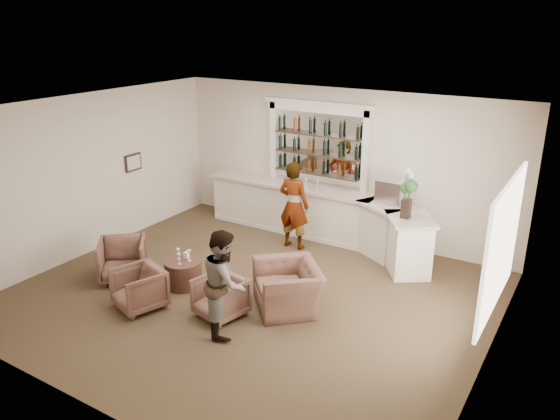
# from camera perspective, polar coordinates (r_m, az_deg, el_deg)

# --- Properties ---
(ground) EXTENTS (8.00, 8.00, 0.00)m
(ground) POSITION_cam_1_polar(r_m,az_deg,el_deg) (9.90, -3.09, -8.93)
(ground) COLOR #4F3C27
(ground) RESTS_ON ground
(room_shell) EXTENTS (8.04, 7.02, 3.32)m
(room_shell) POSITION_cam_1_polar(r_m,az_deg,el_deg) (9.51, -0.10, 5.07)
(room_shell) COLOR beige
(room_shell) RESTS_ON ground
(bar_counter) EXTENTS (5.72, 1.80, 1.14)m
(bar_counter) POSITION_cam_1_polar(r_m,az_deg,el_deg) (12.09, 4.30, -0.52)
(bar_counter) COLOR white
(bar_counter) RESTS_ON ground
(back_bar_alcove) EXTENTS (2.64, 0.25, 3.00)m
(back_bar_alcove) POSITION_cam_1_polar(r_m,az_deg,el_deg) (12.18, 3.97, 6.80)
(back_bar_alcove) COLOR white
(back_bar_alcove) RESTS_ON ground
(cocktail_table) EXTENTS (0.68, 0.68, 0.50)m
(cocktail_table) POSITION_cam_1_polar(r_m,az_deg,el_deg) (10.28, -10.06, -6.54)
(cocktail_table) COLOR #502F22
(cocktail_table) RESTS_ON ground
(sommelier) EXTENTS (0.70, 0.46, 1.90)m
(sommelier) POSITION_cam_1_polar(r_m,az_deg,el_deg) (11.53, 1.46, 0.50)
(sommelier) COLOR gray
(sommelier) RESTS_ON ground
(guest) EXTENTS (1.00, 1.05, 1.71)m
(guest) POSITION_cam_1_polar(r_m,az_deg,el_deg) (8.53, -5.83, -7.51)
(guest) COLOR gray
(guest) RESTS_ON ground
(armchair_left) EXTENTS (1.19, 1.19, 0.78)m
(armchair_left) POSITION_cam_1_polar(r_m,az_deg,el_deg) (10.75, -16.12, -5.00)
(armchair_left) COLOR brown
(armchair_left) RESTS_ON ground
(armchair_center) EXTENTS (0.98, 1.00, 0.71)m
(armchair_center) POSITION_cam_1_polar(r_m,az_deg,el_deg) (9.67, -14.53, -7.95)
(armchair_center) COLOR brown
(armchair_center) RESTS_ON ground
(armchair_right) EXTENTS (0.87, 0.89, 0.68)m
(armchair_right) POSITION_cam_1_polar(r_m,az_deg,el_deg) (9.18, -6.27, -9.07)
(armchair_right) COLOR brown
(armchair_right) RESTS_ON ground
(armchair_far) EXTENTS (1.56, 1.57, 0.77)m
(armchair_far) POSITION_cam_1_polar(r_m,az_deg,el_deg) (9.35, 0.83, -8.07)
(armchair_far) COLOR brown
(armchair_far) RESTS_ON ground
(espresso_machine) EXTENTS (0.56, 0.48, 0.48)m
(espresso_machine) POSITION_cam_1_polar(r_m,az_deg,el_deg) (11.28, 11.56, 1.95)
(espresso_machine) COLOR #BABABF
(espresso_machine) RESTS_ON bar_counter
(flower_vase) EXTENTS (0.26, 0.26, 0.97)m
(flower_vase) POSITION_cam_1_polar(r_m,az_deg,el_deg) (10.37, 13.18, 2.03)
(flower_vase) COLOR black
(flower_vase) RESTS_ON bar_counter
(wine_glass_bar_left) EXTENTS (0.07, 0.07, 0.21)m
(wine_glass_bar_left) POSITION_cam_1_polar(r_m,az_deg,el_deg) (12.07, 2.72, 2.83)
(wine_glass_bar_left) COLOR white
(wine_glass_bar_left) RESTS_ON bar_counter
(wine_glass_bar_right) EXTENTS (0.07, 0.07, 0.21)m
(wine_glass_bar_right) POSITION_cam_1_polar(r_m,az_deg,el_deg) (11.98, 3.95, 2.68)
(wine_glass_bar_right) COLOR white
(wine_glass_bar_right) RESTS_ON bar_counter
(wine_glass_tbl_a) EXTENTS (0.07, 0.07, 0.21)m
(wine_glass_tbl_a) POSITION_cam_1_polar(r_m,az_deg,el_deg) (10.22, -10.57, -4.52)
(wine_glass_tbl_a) COLOR white
(wine_glass_tbl_a) RESTS_ON cocktail_table
(wine_glass_tbl_b) EXTENTS (0.07, 0.07, 0.21)m
(wine_glass_tbl_b) POSITION_cam_1_polar(r_m,az_deg,el_deg) (10.12, -9.45, -4.71)
(wine_glass_tbl_b) COLOR white
(wine_glass_tbl_b) RESTS_ON cocktail_table
(wine_glass_tbl_c) EXTENTS (0.07, 0.07, 0.21)m
(wine_glass_tbl_c) POSITION_cam_1_polar(r_m,az_deg,el_deg) (10.02, -10.50, -5.04)
(wine_glass_tbl_c) COLOR white
(wine_glass_tbl_c) RESTS_ON cocktail_table
(napkin_holder) EXTENTS (0.08, 0.08, 0.12)m
(napkin_holder) POSITION_cam_1_polar(r_m,az_deg,el_deg) (10.25, -9.73, -4.67)
(napkin_holder) COLOR white
(napkin_holder) RESTS_ON cocktail_table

